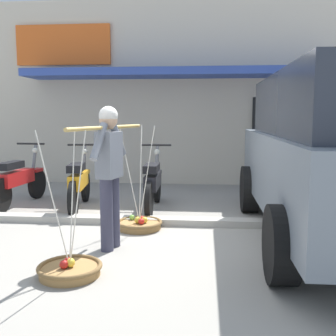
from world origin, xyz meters
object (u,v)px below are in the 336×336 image
Objects in this scene: motorcycle_second_in_row at (79,183)px; motorcycle_third_in_row at (153,184)px; fruit_basket_left_side at (140,224)px; motorcycle_nearest_shop at (19,180)px; fruit_vendor at (109,168)px; fruit_basket_right_side at (70,269)px.

motorcycle_second_in_row is 1.26m from motorcycle_third_in_row.
motorcycle_third_in_row is at bearing 87.66° from fruit_basket_left_side.
fruit_basket_left_side is 0.80× the size of motorcycle_nearest_shop.
fruit_basket_left_side is 0.80× the size of motorcycle_second_in_row.
fruit_vendor is 0.96× the size of motorcycle_nearest_shop.
motorcycle_nearest_shop and motorcycle_third_in_row have the same top height.
fruit_basket_right_side is 0.80× the size of motorcycle_third_in_row.
fruit_basket_right_side is 3.60m from motorcycle_nearest_shop.
motorcycle_second_in_row is 1.00× the size of motorcycle_third_in_row.
motorcycle_second_in_row is (-0.79, 2.84, 0.38)m from fruit_basket_right_side.
fruit_basket_right_side is at bearing -74.38° from motorcycle_second_in_row.
fruit_vendor is 0.96× the size of motorcycle_second_in_row.
fruit_basket_right_side is 0.80× the size of motorcycle_second_in_row.
fruit_vendor reaches higher than motorcycle_nearest_shop.
motorcycle_third_in_row is at bearing 2.49° from motorcycle_second_in_row.
fruit_basket_right_side reaches higher than motorcycle_nearest_shop.
fruit_basket_left_side is 1.22m from motorcycle_third_in_row.
fruit_vendor is 2.11m from motorcycle_third_in_row.
fruit_vendor reaches higher than fruit_basket_right_side.
fruit_vendor is 1.27m from fruit_basket_left_side.
fruit_vendor is at bearing -44.84° from motorcycle_nearest_shop.
fruit_basket_left_side is 1.00× the size of fruit_basket_right_side.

